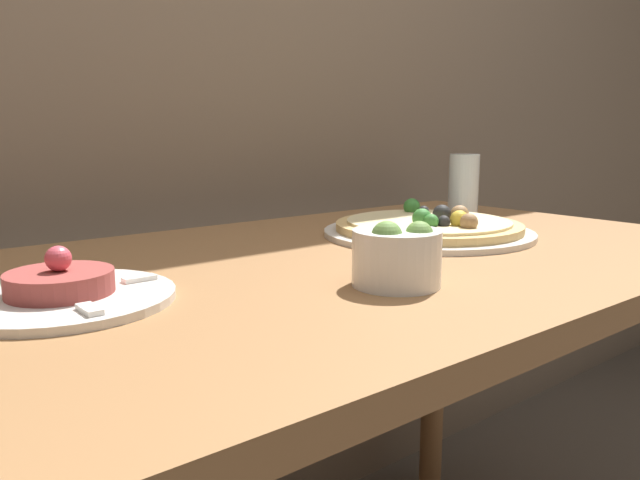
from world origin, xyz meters
TOP-DOWN VIEW (x-y plane):
  - dining_table at (0.00, 0.39)m, footprint 1.43×0.78m
  - pizza_plate at (0.28, 0.43)m, footprint 0.38×0.38m
  - tartare_plate at (-0.37, 0.40)m, footprint 0.25×0.25m
  - small_bowl at (-0.03, 0.21)m, footprint 0.11×0.11m
  - drinking_glass at (0.51, 0.53)m, footprint 0.06×0.06m

SIDE VIEW (x-z plane):
  - dining_table at x=0.00m, z-range 0.29..1.09m
  - tartare_plate at x=-0.37m, z-range 0.77..0.84m
  - pizza_plate at x=0.28m, z-range 0.78..0.84m
  - small_bowl at x=-0.03m, z-range 0.79..0.88m
  - drinking_glass at x=0.51m, z-range 0.79..0.93m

